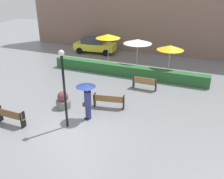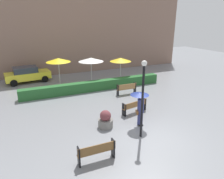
# 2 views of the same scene
# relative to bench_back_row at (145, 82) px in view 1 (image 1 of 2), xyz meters

# --- Properties ---
(ground_plane) EXTENTS (60.00, 60.00, 0.00)m
(ground_plane) POSITION_rel_bench_back_row_xyz_m (-1.79, -6.38, -0.53)
(ground_plane) COLOR gray
(bench_back_row) EXTENTS (1.73, 0.37, 0.91)m
(bench_back_row) POSITION_rel_bench_back_row_xyz_m (0.00, 0.00, 0.00)
(bench_back_row) COLOR #9E7242
(bench_back_row) RESTS_ON ground
(bench_mid_center) EXTENTS (1.91, 0.72, 0.84)m
(bench_mid_center) POSITION_rel_bench_back_row_xyz_m (-1.23, -3.45, -0.03)
(bench_mid_center) COLOR olive
(bench_mid_center) RESTS_ON ground
(bench_near_left) EXTENTS (1.70, 0.34, 0.89)m
(bench_near_left) POSITION_rel_bench_back_row_xyz_m (-5.28, -7.16, -0.00)
(bench_near_left) COLOR brown
(bench_near_left) RESTS_ON ground
(pedestrian_with_umbrella) EXTENTS (1.07, 1.07, 2.06)m
(pedestrian_with_umbrella) POSITION_rel_bench_back_row_xyz_m (-1.83, -5.03, 0.85)
(pedestrian_with_umbrella) COLOR navy
(pedestrian_with_umbrella) RESTS_ON ground
(planter_pot) EXTENTS (0.86, 0.86, 1.04)m
(planter_pot) POSITION_rel_bench_back_row_xyz_m (-3.76, -4.47, -0.08)
(planter_pot) COLOR slate
(planter_pot) RESTS_ON ground
(lamp_post) EXTENTS (0.28, 0.28, 4.11)m
(lamp_post) POSITION_rel_bench_back_row_xyz_m (-2.44, -6.18, 1.98)
(lamp_post) COLOR black
(lamp_post) RESTS_ON ground
(patio_umbrella_yellow) EXTENTS (2.20, 2.20, 2.66)m
(patio_umbrella_yellow) POSITION_rel_bench_back_row_xyz_m (-4.68, 4.47, 1.95)
(patio_umbrella_yellow) COLOR silver
(patio_umbrella_yellow) RESTS_ON ground
(patio_umbrella_white) EXTENTS (2.35, 2.35, 2.58)m
(patio_umbrella_white) POSITION_rel_bench_back_row_xyz_m (-1.77, 3.87, 1.87)
(patio_umbrella_white) COLOR silver
(patio_umbrella_white) RESTS_ON ground
(patio_umbrella_yellow_far) EXTENTS (2.05, 2.05, 2.48)m
(patio_umbrella_yellow_far) POSITION_rel_bench_back_row_xyz_m (1.02, 3.26, 1.77)
(patio_umbrella_yellow_far) COLOR silver
(patio_umbrella_yellow_far) RESTS_ON ground
(hedge_strip) EXTENTS (12.60, 0.70, 0.85)m
(hedge_strip) POSITION_rel_bench_back_row_xyz_m (-2.05, 2.02, -0.11)
(hedge_strip) COLOR #28602D
(hedge_strip) RESTS_ON ground
(building_facade) EXTENTS (28.00, 1.20, 8.71)m
(building_facade) POSITION_rel_bench_back_row_xyz_m (-1.79, 9.62, 3.82)
(building_facade) COLOR #846656
(building_facade) RESTS_ON ground
(parked_car) EXTENTS (4.36, 2.33, 1.57)m
(parked_car) POSITION_rel_bench_back_row_xyz_m (-7.37, 7.20, 0.28)
(parked_car) COLOR yellow
(parked_car) RESTS_ON ground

